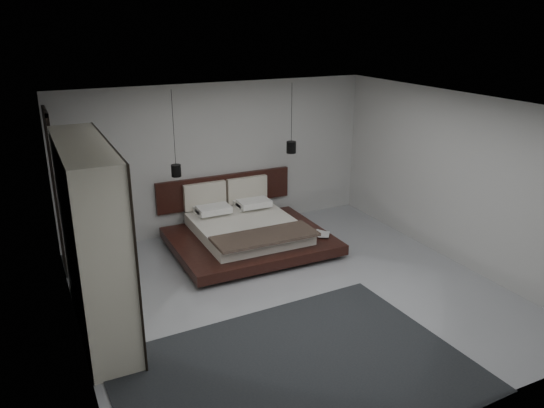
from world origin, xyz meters
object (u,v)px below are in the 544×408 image
lattice_screen (56,192)px  pendant_left (176,170)px  rug (296,374)px  bed (247,231)px  pendant_right (291,147)px  wardrobe (93,239)px

lattice_screen → pendant_left: 1.93m
rug → pendant_left: bearing=92.4°
bed → rug: bearing=-104.5°
pendant_right → bed: bearing=-159.4°
lattice_screen → pendant_right: size_ratio=2.02×
bed → wardrobe: wardrobe is taller
pendant_left → wardrobe: bearing=-130.2°
pendant_right → lattice_screen: bearing=178.3°
pendant_left → lattice_screen: bearing=176.3°
bed → rug: bed is taller
lattice_screen → pendant_right: 4.14m
bed → wardrobe: bearing=-150.6°
bed → pendant_right: pendant_right is taller
pendant_left → rug: (0.17, -4.03, -1.44)m
bed → rug: size_ratio=0.67×
lattice_screen → bed: 3.23m
lattice_screen → pendant_left: bearing=-3.7°
pendant_left → rug: 4.28m
pendant_right → rug: bearing=-116.8°
lattice_screen → pendant_left: size_ratio=1.78×
bed → rug: (-0.93, -3.61, -0.27)m
lattice_screen → wardrobe: lattice_screen is taller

